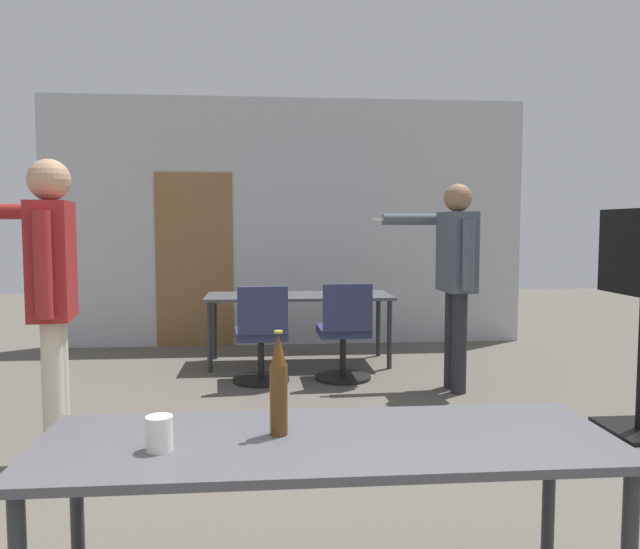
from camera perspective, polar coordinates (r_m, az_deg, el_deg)
name	(u,v)px	position (r m, az deg, el deg)	size (l,w,h in m)	color
back_wall	(285,224)	(7.48, -3.21, 4.67)	(5.71, 0.12, 2.93)	#BCBCC1
conference_table_near	(328,458)	(2.18, 0.74, -16.41)	(1.94, 0.67, 0.72)	#4C4C51
conference_table_far	(299,301)	(6.43, -1.94, -2.44)	(1.90, 0.73, 0.72)	#4C4C51
person_left_plaid	(50,279)	(3.98, -23.49, -0.39)	(0.85, 0.58, 1.82)	beige
person_near_casual	(455,266)	(5.46, 12.24, 0.79)	(0.82, 0.62, 1.79)	#28282D
office_chair_side_rolled	(261,338)	(5.68, -5.38, -5.82)	(0.52, 0.57, 0.90)	black
office_chair_mid_tucked	(344,335)	(5.75, 2.24, -5.57)	(0.52, 0.56, 0.92)	black
beer_bottle	(279,386)	(2.14, -3.80, -10.14)	(0.06, 0.06, 0.36)	#563314
drink_cup	(159,433)	(2.09, -14.47, -13.87)	(0.09, 0.09, 0.11)	silver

